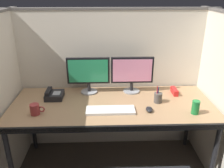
% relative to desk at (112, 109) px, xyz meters
% --- Properties ---
extents(cubicle_partition_rear, '(2.21, 0.06, 1.57)m').
position_rel_desk_xyz_m(cubicle_partition_rear, '(0.00, 0.46, 0.10)').
color(cubicle_partition_rear, beige).
rests_on(cubicle_partition_rear, ground).
extents(cubicle_partition_left, '(0.06, 1.41, 1.57)m').
position_rel_desk_xyz_m(cubicle_partition_left, '(-0.99, -0.09, 0.10)').
color(cubicle_partition_left, beige).
rests_on(cubicle_partition_left, ground).
extents(cubicle_partition_right, '(0.06, 1.41, 1.57)m').
position_rel_desk_xyz_m(cubicle_partition_right, '(0.99, -0.09, 0.10)').
color(cubicle_partition_right, beige).
rests_on(cubicle_partition_right, ground).
extents(desk, '(1.90, 0.80, 0.74)m').
position_rel_desk_xyz_m(desk, '(0.00, 0.00, 0.00)').
color(desk, '#997551').
rests_on(desk, ground).
extents(monitor_left, '(0.43, 0.17, 0.37)m').
position_rel_desk_xyz_m(monitor_left, '(-0.23, 0.28, 0.27)').
color(monitor_left, gray).
rests_on(monitor_left, desk).
extents(monitor_right, '(0.43, 0.17, 0.37)m').
position_rel_desk_xyz_m(monitor_right, '(0.21, 0.28, 0.27)').
color(monitor_right, gray).
rests_on(monitor_right, desk).
extents(keyboard_main, '(0.43, 0.15, 0.02)m').
position_rel_desk_xyz_m(keyboard_main, '(-0.02, -0.14, 0.06)').
color(keyboard_main, silver).
rests_on(keyboard_main, desk).
extents(computer_mouse, '(0.06, 0.10, 0.04)m').
position_rel_desk_xyz_m(computer_mouse, '(0.32, -0.14, 0.07)').
color(computer_mouse, black).
rests_on(computer_mouse, desk).
extents(coffee_mug, '(0.13, 0.08, 0.09)m').
position_rel_desk_xyz_m(coffee_mug, '(-0.67, -0.16, 0.10)').
color(coffee_mug, '#993333').
rests_on(coffee_mug, desk).
extents(soda_can, '(0.07, 0.07, 0.12)m').
position_rel_desk_xyz_m(soda_can, '(0.71, -0.20, 0.11)').
color(soda_can, '#197233').
rests_on(soda_can, desk).
extents(pen_cup, '(0.08, 0.08, 0.17)m').
position_rel_desk_xyz_m(pen_cup, '(0.43, 0.03, 0.10)').
color(pen_cup, '#4C4742').
rests_on(pen_cup, desk).
extents(desk_phone, '(0.17, 0.19, 0.09)m').
position_rel_desk_xyz_m(desk_phone, '(-0.57, 0.16, 0.08)').
color(desk_phone, black).
rests_on(desk_phone, desk).
extents(red_stapler, '(0.04, 0.15, 0.06)m').
position_rel_desk_xyz_m(red_stapler, '(0.65, 0.21, 0.08)').
color(red_stapler, red).
rests_on(red_stapler, desk).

